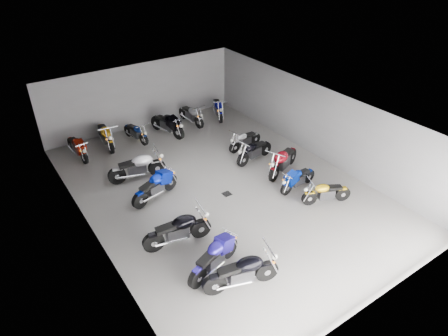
# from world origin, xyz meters

# --- Properties ---
(ground) EXTENTS (14.00, 14.00, 0.00)m
(ground) POSITION_xyz_m (0.00, 0.00, 0.00)
(ground) COLOR gray
(ground) RESTS_ON ground
(wall_back) EXTENTS (10.00, 0.10, 3.20)m
(wall_back) POSITION_xyz_m (0.00, 7.00, 1.60)
(wall_back) COLOR slate
(wall_back) RESTS_ON ground
(wall_left) EXTENTS (0.10, 14.00, 3.20)m
(wall_left) POSITION_xyz_m (-5.00, 0.00, 1.60)
(wall_left) COLOR slate
(wall_left) RESTS_ON ground
(wall_right) EXTENTS (0.10, 14.00, 3.20)m
(wall_right) POSITION_xyz_m (5.00, 0.00, 1.60)
(wall_right) COLOR slate
(wall_right) RESTS_ON ground
(ceiling) EXTENTS (10.00, 14.00, 0.04)m
(ceiling) POSITION_xyz_m (0.00, 0.00, 3.22)
(ceiling) COLOR black
(ceiling) RESTS_ON wall_back
(drain_grate) EXTENTS (0.32, 0.32, 0.01)m
(drain_grate) POSITION_xyz_m (0.00, -0.50, 0.01)
(drain_grate) COLOR black
(drain_grate) RESTS_ON ground
(motorcycle_left_a) EXTENTS (2.25, 0.77, 1.01)m
(motorcycle_left_a) POSITION_xyz_m (-2.24, -4.50, 0.55)
(motorcycle_left_a) COLOR black
(motorcycle_left_a) RESTS_ON ground
(motorcycle_left_b) EXTENTS (2.12, 0.81, 0.96)m
(motorcycle_left_b) POSITION_xyz_m (-2.54, -3.53, 0.53)
(motorcycle_left_b) COLOR black
(motorcycle_left_b) RESTS_ON ground
(motorcycle_left_c) EXTENTS (2.30, 0.59, 1.02)m
(motorcycle_left_c) POSITION_xyz_m (-2.87, -1.88, 0.55)
(motorcycle_left_c) COLOR black
(motorcycle_left_c) RESTS_ON ground
(motorcycle_left_e) EXTENTS (2.12, 0.76, 0.96)m
(motorcycle_left_e) POSITION_xyz_m (-2.35, 0.82, 0.52)
(motorcycle_left_e) COLOR black
(motorcycle_left_e) RESTS_ON ground
(motorcycle_left_f) EXTENTS (2.33, 0.67, 1.03)m
(motorcycle_left_f) POSITION_xyz_m (-2.37, 2.40, 0.56)
(motorcycle_left_f) COLOR black
(motorcycle_left_f) RESTS_ON ground
(motorcycle_right_b) EXTENTS (1.81, 0.84, 0.84)m
(motorcycle_right_b) POSITION_xyz_m (2.71, -3.01, 0.46)
(motorcycle_right_b) COLOR black
(motorcycle_right_b) RESTS_ON ground
(motorcycle_right_c) EXTENTS (1.89, 0.43, 0.83)m
(motorcycle_right_c) POSITION_xyz_m (2.50, -1.73, 0.45)
(motorcycle_right_c) COLOR black
(motorcycle_right_c) RESTS_ON ground
(motorcycle_right_d) EXTENTS (2.20, 1.03, 1.02)m
(motorcycle_right_d) POSITION_xyz_m (2.82, -0.50, 0.56)
(motorcycle_right_d) COLOR black
(motorcycle_right_d) RESTS_ON ground
(motorcycle_right_e) EXTENTS (2.05, 0.50, 0.90)m
(motorcycle_right_e) POSITION_xyz_m (2.41, 0.92, 0.49)
(motorcycle_right_e) COLOR black
(motorcycle_right_e) RESTS_ON ground
(motorcycle_right_f) EXTENTS (1.87, 0.42, 0.82)m
(motorcycle_right_f) POSITION_xyz_m (2.73, 2.03, 0.45)
(motorcycle_right_f) COLOR black
(motorcycle_right_f) RESTS_ON ground
(motorcycle_back_a) EXTENTS (0.45, 2.08, 0.91)m
(motorcycle_back_a) POSITION_xyz_m (-3.84, 5.56, 0.50)
(motorcycle_back_a) COLOR black
(motorcycle_back_a) RESTS_ON ground
(motorcycle_back_b) EXTENTS (0.52, 2.33, 1.02)m
(motorcycle_back_b) POSITION_xyz_m (-2.43, 5.85, 0.56)
(motorcycle_back_b) COLOR black
(motorcycle_back_b) RESTS_ON ground
(motorcycle_back_c) EXTENTS (0.49, 1.86, 0.82)m
(motorcycle_back_c) POSITION_xyz_m (-1.07, 5.56, 0.45)
(motorcycle_back_c) COLOR black
(motorcycle_back_c) RESTS_ON ground
(motorcycle_back_d) EXTENTS (0.73, 2.26, 1.01)m
(motorcycle_back_d) POSITION_xyz_m (0.49, 5.31, 0.55)
(motorcycle_back_d) COLOR black
(motorcycle_back_d) RESTS_ON ground
(motorcycle_back_e) EXTENTS (0.44, 2.09, 0.92)m
(motorcycle_back_e) POSITION_xyz_m (2.07, 5.74, 0.50)
(motorcycle_back_e) COLOR black
(motorcycle_back_e) RESTS_ON ground
(motorcycle_back_f) EXTENTS (0.99, 2.03, 0.95)m
(motorcycle_back_f) POSITION_xyz_m (3.65, 5.62, 0.52)
(motorcycle_back_f) COLOR black
(motorcycle_back_f) RESTS_ON ground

